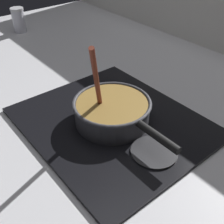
{
  "coord_description": "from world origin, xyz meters",
  "views": [
    {
      "loc": [
        0.59,
        -0.37,
        0.55
      ],
      "look_at": [
        0.06,
        0.06,
        0.05
      ],
      "focal_mm": 45.22,
      "sensor_mm": 36.0,
      "label": 1
    }
  ],
  "objects": [
    {
      "name": "spare_burner",
      "position": [
        0.24,
        0.06,
        0.01
      ],
      "size": [
        0.13,
        0.13,
        0.01
      ],
      "primitive_type": "cylinder",
      "color": "#262628",
      "rests_on": "hob_plate"
    },
    {
      "name": "burner_ring",
      "position": [
        0.06,
        0.06,
        0.02
      ],
      "size": [
        0.16,
        0.16,
        0.01
      ],
      "primitive_type": "torus",
      "color": "#592D0C",
      "rests_on": "hob_plate"
    },
    {
      "name": "ground",
      "position": [
        0.0,
        0.0,
        -0.02
      ],
      "size": [
        2.4,
        1.6,
        0.04
      ],
      "primitive_type": "cube",
      "color": "#B7B7BC"
    },
    {
      "name": "cooking_pan",
      "position": [
        0.06,
        0.06,
        0.05
      ],
      "size": [
        0.37,
        0.24,
        0.29
      ],
      "color": "#38383D",
      "rests_on": "hob_plate"
    },
    {
      "name": "hob_plate",
      "position": [
        0.06,
        0.06,
        0.01
      ],
      "size": [
        0.56,
        0.48,
        0.01
      ],
      "primitive_type": "cube",
      "color": "black",
      "rests_on": "ground"
    },
    {
      "name": "condiment_jar",
      "position": [
        -0.88,
        0.18,
        0.06
      ],
      "size": [
        0.07,
        0.07,
        0.13
      ],
      "color": "silver",
      "rests_on": "ground"
    }
  ]
}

